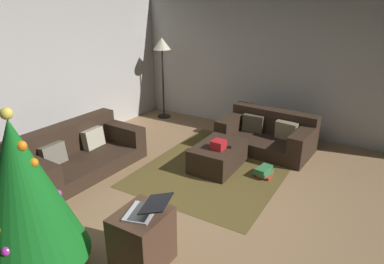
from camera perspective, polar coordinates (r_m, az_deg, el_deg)
name	(u,v)px	position (r m, az deg, el deg)	size (l,w,h in m)	color
ground_plane	(209,214)	(4.21, 2.81, -13.59)	(6.40, 6.40, 0.00)	#93704C
rear_partition	(26,78)	(5.74, -26.03, 8.08)	(6.40, 0.12, 2.60)	#BCB7B2
corner_partition	(293,65)	(6.50, 16.45, 10.69)	(0.12, 6.40, 2.60)	#B5B0AB
couch_left	(77,153)	(5.39, -18.61, -3.42)	(1.86, 1.02, 0.67)	#332319
couch_right	(268,134)	(5.96, 12.54, -0.41)	(1.00, 1.56, 0.63)	#332319
ottoman	(218,156)	(5.20, 4.36, -4.02)	(0.90, 0.60, 0.37)	#332319
gift_box	(218,145)	(4.97, 4.44, -2.14)	(0.19, 0.18, 0.13)	red
tv_remote	(226,147)	(5.04, 5.67, -2.50)	(0.05, 0.16, 0.02)	black
christmas_tree	(23,192)	(3.32, -26.45, -9.00)	(1.01, 1.01, 1.62)	brown
side_table	(143,239)	(3.41, -8.27, -17.33)	(0.52, 0.44, 0.58)	#4C3323
laptop	(146,209)	(3.19, -7.62, -12.66)	(0.42, 0.47, 0.17)	silver
book_stack	(264,172)	(5.08, 11.96, -6.55)	(0.32, 0.25, 0.14)	#B7332D
corner_lamp	(162,50)	(7.17, -5.04, 13.49)	(0.36, 0.36, 1.68)	black
area_rug	(218,167)	(5.28, 4.31, -5.80)	(2.60, 2.00, 0.01)	brown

